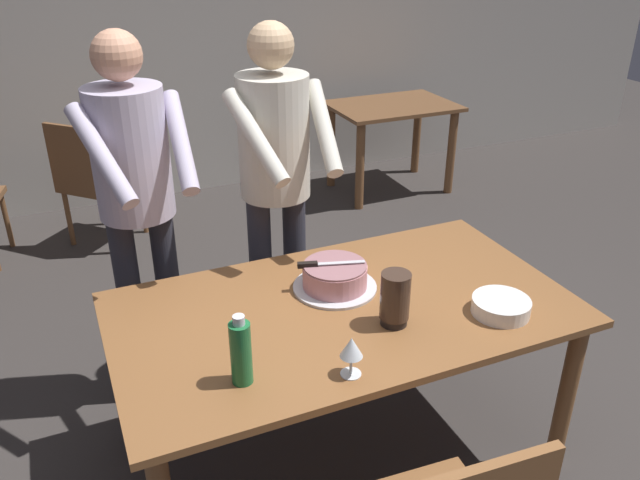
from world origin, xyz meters
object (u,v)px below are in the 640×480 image
Objects in this scene: wine_glass_near at (351,349)px; background_chair_1 at (93,179)px; plate_stack at (501,306)px; main_dining_table at (343,327)px; person_standing_beside at (136,187)px; cake_knife at (317,264)px; background_table at (392,124)px; water_bottle at (241,352)px; hurricane_lamp at (395,299)px; cake_on_platter at (335,277)px; person_cutting_cake at (276,169)px.

background_chair_1 is at bearing 100.77° from wine_glass_near.
main_dining_table is at bearing 152.13° from plate_stack.
main_dining_table is 1.05m from person_standing_beside.
person_standing_beside is 1.89m from background_chair_1.
cake_knife reaches higher than background_table.
water_bottle reaches higher than hurricane_lamp.
water_bottle reaches higher than background_table.
person_standing_beside is 1.91× the size of background_chair_1.
background_chair_1 is (-0.71, 2.53, -0.16)m from main_dining_table.
cake_on_platter is 0.34× the size of background_table.
water_bottle reaches higher than cake_knife.
plate_stack is at bearing 8.64° from wine_glass_near.
main_dining_table is 12.26× the size of wine_glass_near.
wine_glass_near is 0.08× the size of person_cutting_cake.
water_bottle is (-0.45, -0.43, -0.00)m from cake_knife.
person_cutting_cake is (0.14, 1.08, 0.22)m from wine_glass_near.
cake_on_platter is 0.33m from hurricane_lamp.
hurricane_lamp is (0.12, -0.18, 0.20)m from main_dining_table.
water_bottle is 0.15× the size of person_cutting_cake.
background_table is (1.66, 2.48, -0.22)m from cake_on_platter.
water_bottle is 0.15× the size of person_standing_beside.
hurricane_lamp is at bearing -50.47° from person_standing_beside.
person_cutting_cake is at bearing 82.57° from wine_glass_near.
person_standing_beside is (-0.62, 0.03, 0.00)m from person_cutting_cake.
person_standing_beside is at bearing 129.53° from hurricane_lamp.
plate_stack is at bearing -0.28° from water_bottle.
main_dining_table is 0.46m from wine_glass_near.
person_standing_beside is (-0.59, 0.57, 0.21)m from cake_knife.
person_standing_beside reaches higher than cake_on_platter.
person_cutting_cake is (-0.54, 0.98, 0.30)m from plate_stack.
person_standing_beside reaches higher than plate_stack.
background_table is at bearing 68.15° from plate_stack.
main_dining_table is 8.03× the size of plate_stack.
water_bottle reaches higher than wine_glass_near.
wine_glass_near is 1.11m from person_cutting_cake.
person_standing_beside reaches higher than background_table.
hurricane_lamp reaches higher than wine_glass_near.
plate_stack is at bearing -41.14° from person_standing_beside.
main_dining_table is at bearing -122.77° from background_table.
wine_glass_near is at bearing -101.71° from cake_knife.
water_bottle is at bearing -126.98° from background_table.
main_dining_table is 0.27m from cake_knife.
plate_stack is at bearing -27.87° from main_dining_table.
cake_knife is 0.72m from plate_stack.
person_cutting_cake and person_standing_beside have the same top height.
person_cutting_cake is 1.91× the size of background_chair_1.
water_bottle is 2.83m from background_chair_1.
wine_glass_near is 0.69× the size of hurricane_lamp.
plate_stack is at bearing -66.26° from background_chair_1.
water_bottle is (-0.34, 0.11, 0.01)m from wine_glass_near.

